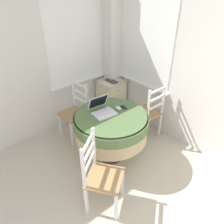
# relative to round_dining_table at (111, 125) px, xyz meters

# --- Properties ---
(corner_room_shell) EXTENTS (4.58, 4.99, 2.55)m
(corner_room_shell) POSITION_rel_round_dining_table_xyz_m (0.22, 0.17, 0.67)
(corner_room_shell) COLOR silver
(corner_room_shell) RESTS_ON ground_plane
(round_dining_table) EXTENTS (1.07, 1.07, 0.78)m
(round_dining_table) POSITION_rel_round_dining_table_xyz_m (0.00, 0.00, 0.00)
(round_dining_table) COLOR #4C3D2D
(round_dining_table) RESTS_ON ground_plane
(laptop) EXTENTS (0.34, 0.36, 0.23)m
(laptop) POSITION_rel_round_dining_table_xyz_m (-0.05, 0.13, 0.22)
(laptop) COLOR white
(laptop) RESTS_ON round_dining_table
(computer_mouse) EXTENTS (0.06, 0.10, 0.05)m
(computer_mouse) POSITION_rel_round_dining_table_xyz_m (0.17, 0.04, 0.19)
(computer_mouse) COLOR white
(computer_mouse) RESTS_ON round_dining_table
(cell_phone) EXTENTS (0.07, 0.13, 0.01)m
(cell_phone) POSITION_rel_round_dining_table_xyz_m (0.27, 0.03, 0.17)
(cell_phone) COLOR #2D2D33
(cell_phone) RESTS_ON round_dining_table
(dining_chair_near_back_window) EXTENTS (0.43, 0.43, 1.00)m
(dining_chair_near_back_window) POSITION_rel_round_dining_table_xyz_m (-0.08, 0.83, -0.14)
(dining_chair_near_back_window) COLOR #A87F51
(dining_chair_near_back_window) RESTS_ON ground_plane
(dining_chair_near_right_window) EXTENTS (0.41, 0.41, 1.00)m
(dining_chair_near_right_window) POSITION_rel_round_dining_table_xyz_m (0.83, 0.00, -0.14)
(dining_chair_near_right_window) COLOR #A87F51
(dining_chair_near_right_window) RESTS_ON ground_plane
(dining_chair_camera_near) EXTENTS (0.57, 0.57, 1.00)m
(dining_chair_camera_near) POSITION_rel_round_dining_table_xyz_m (-0.62, -0.55, -0.14)
(dining_chair_camera_near) COLOR #A87F51
(dining_chair_camera_near) RESTS_ON ground_plane
(corner_cabinet) EXTENTS (0.47, 0.46, 0.70)m
(corner_cabinet) POSITION_rel_round_dining_table_xyz_m (0.89, 1.03, -0.26)
(corner_cabinet) COLOR beige
(corner_cabinet) RESTS_ON ground_plane
(book_on_cabinet) EXTENTS (0.12, 0.26, 0.02)m
(book_on_cabinet) POSITION_rel_round_dining_table_xyz_m (0.86, 0.99, 0.10)
(book_on_cabinet) COLOR #3F3F44
(book_on_cabinet) RESTS_ON corner_cabinet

